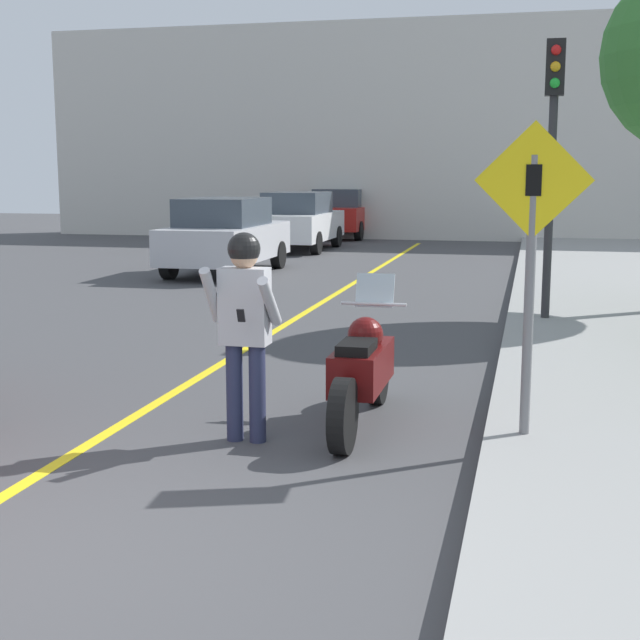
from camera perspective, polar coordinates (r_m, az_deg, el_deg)
ground_plane at (r=5.68m, az=-19.47°, el=-14.27°), size 80.00×80.00×0.00m
road_center_line at (r=11.14m, az=-5.29°, el=-2.15°), size 0.12×36.00×0.01m
building_backdrop at (r=30.50m, az=8.09°, el=11.89°), size 28.00×1.20×7.18m
motorcycle at (r=7.89m, az=2.72°, el=-3.24°), size 0.62×2.25×1.30m
person_biker at (r=7.34m, az=-4.85°, el=0.36°), size 0.59×0.48×1.75m
crossing_sign at (r=7.15m, az=13.36°, el=4.43°), size 0.91×0.08×2.47m
traffic_light at (r=13.17m, az=14.68°, el=11.82°), size 0.26×0.30×3.90m
parked_car_silver at (r=19.95m, az=-6.07°, el=5.41°), size 1.88×4.20×1.68m
parked_car_white at (r=25.91m, az=-1.38°, el=6.37°), size 1.88×4.20×1.68m
parked_car_red at (r=31.05m, az=1.44°, el=6.88°), size 1.88×4.20×1.68m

